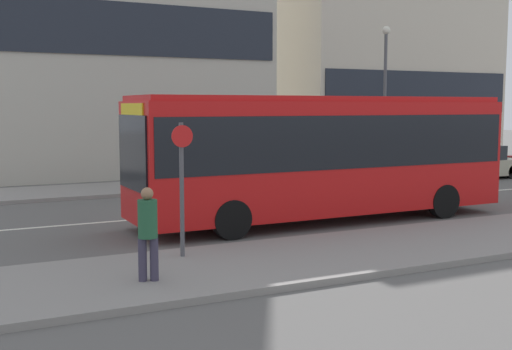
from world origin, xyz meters
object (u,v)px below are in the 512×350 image
(pedestrian_near_stop, at_px, (148,228))
(parked_car_0, at_px, (474,163))
(bus_stop_sign, at_px, (182,179))
(city_bus, at_px, (323,150))
(street_lamp, at_px, (385,84))

(pedestrian_near_stop, bearing_deg, parked_car_0, 47.85)
(bus_stop_sign, bearing_deg, city_bus, 28.73)
(pedestrian_near_stop, distance_m, street_lamp, 19.23)
(city_bus, xyz_separation_m, parked_car_0, (11.55, 5.88, -1.29))
(bus_stop_sign, height_order, street_lamp, street_lamp)
(bus_stop_sign, xyz_separation_m, street_lamp, (13.36, 10.77, 2.40))
(parked_car_0, relative_size, bus_stop_sign, 1.61)
(city_bus, height_order, bus_stop_sign, city_bus)
(parked_car_0, distance_m, street_lamp, 5.21)
(city_bus, relative_size, parked_car_0, 2.45)
(parked_car_0, relative_size, pedestrian_near_stop, 2.65)
(city_bus, relative_size, pedestrian_near_stop, 6.50)
(parked_car_0, xyz_separation_m, bus_stop_sign, (-16.66, -8.68, 1.04))
(street_lamp, bearing_deg, parked_car_0, -32.34)
(parked_car_0, height_order, bus_stop_sign, bus_stop_sign)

